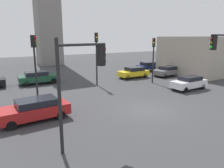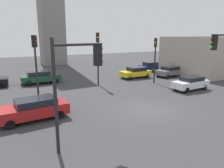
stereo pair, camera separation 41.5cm
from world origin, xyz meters
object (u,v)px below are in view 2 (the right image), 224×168
Objects in this scene: traffic_light_0 at (155,52)px; car_0 at (191,83)px; car_4 at (152,66)px; traffic_light_4 at (78,73)px; traffic_light_2 at (36,55)px; car_3 at (136,72)px; traffic_light_3 at (98,49)px; car_2 at (34,109)px; car_5 at (40,77)px; car_1 at (170,71)px.

traffic_light_0 is 1.30× the size of car_0.
traffic_light_4 is at bearing -134.21° from car_4.
traffic_light_2 is at bearing -42.56° from traffic_light_0.
car_3 is 1.01× the size of car_4.
traffic_light_2 reaches higher than car_4.
traffic_light_3 is 11.17m from car_2.
traffic_light_2 is 0.95× the size of traffic_light_3.
traffic_light_3 is 1.42× the size of car_4.
traffic_light_3 reaches higher than car_0.
car_0 is (1.04, -4.41, -2.89)m from traffic_light_0.
traffic_light_4 is 15.04m from car_0.
car_5 is at bearing 122.11° from traffic_light_2.
traffic_light_2 is 18.25m from car_1.
car_0 is 0.90× the size of car_5.
car_3 is at bearing -144.28° from car_4.
car_1 is at bearing -11.28° from car_5.
car_5 is (-16.46, 3.97, 0.06)m from car_1.
car_2 is at bearing -145.07° from car_4.
traffic_light_2 is at bearing 80.87° from traffic_light_4.
car_0 is 0.89× the size of car_2.
car_1 is 4.90m from car_4.
car_1 is 20.34m from car_2.
car_3 is (6.16, 1.48, -3.21)m from traffic_light_3.
car_1 is 0.98× the size of car_5.
car_2 is 23.17m from car_4.
traffic_light_3 is at bearing -142.00° from car_2.
car_0 is at bearing -37.81° from car_5.
car_0 is at bearing 60.32° from traffic_light_0.
car_5 reaches higher than car_0.
car_4 is (18.35, 16.67, -2.89)m from traffic_light_4.
car_1 is at bearing 162.96° from traffic_light_0.
traffic_light_2 is 7.20m from traffic_light_3.
car_3 is (-0.05, 3.63, -2.85)m from traffic_light_0.
traffic_light_2 is at bearing -18.39° from car_0.
traffic_light_3 reaches higher than traffic_light_0.
traffic_light_0 is 1.26× the size of car_3.
traffic_light_4 reaches higher than car_1.
traffic_light_4 is at bearing 18.98° from car_0.
car_4 is at bearing 65.54° from traffic_light_2.
traffic_light_2 is 1.21× the size of car_2.
traffic_light_3 is 1.33× the size of car_1.
car_0 is (13.84, 5.10, -2.94)m from traffic_light_4.
car_0 is (7.24, -6.56, -3.25)m from traffic_light_3.
traffic_light_4 is (-12.80, -9.52, 0.05)m from traffic_light_0.
traffic_light_3 reaches higher than car_1.
car_2 is 1.11× the size of car_4.
traffic_light_3 is at bearing -153.40° from car_4.
traffic_light_2 reaches higher than traffic_light_0.
traffic_light_2 is 15.05m from car_0.
car_2 is at bearing -33.66° from traffic_light_3.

